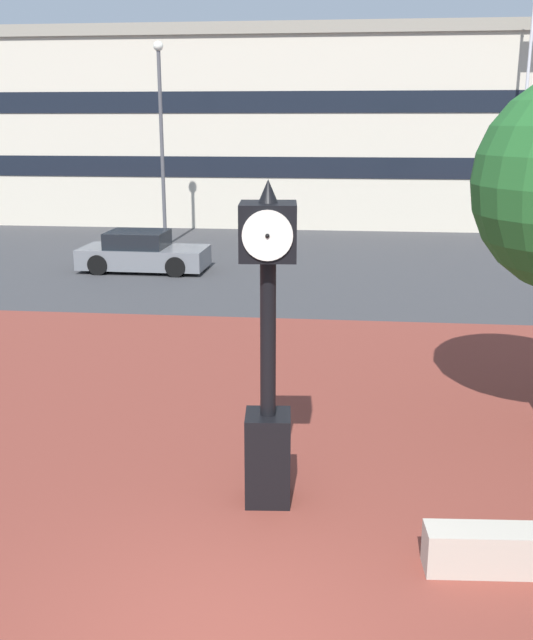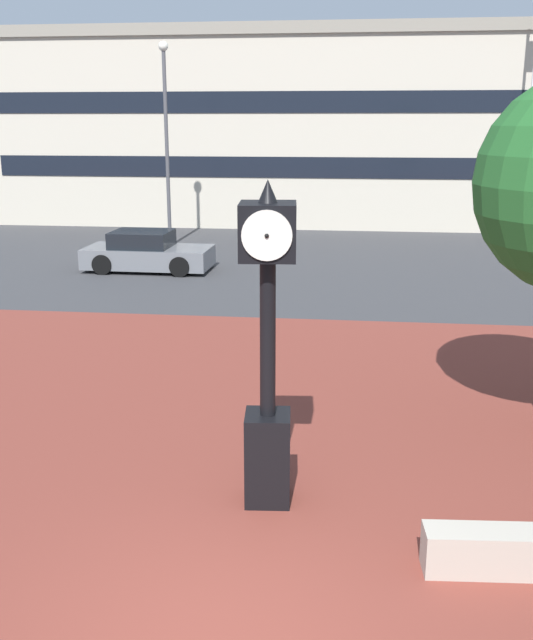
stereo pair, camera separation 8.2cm
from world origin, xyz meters
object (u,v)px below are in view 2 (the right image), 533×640
Objects in this scene: car_street_mid at (147,253)px; civic_building at (299,127)px; street_clock at (268,357)px; street_lamp_post at (166,126)px.

civic_building is (3.70, 16.49, 3.81)m from car_street_mid.
car_street_mid is at bearing 106.59° from street_clock.
street_clock is 0.99× the size of car_street_mid.
street_clock is 31.01m from civic_building.
civic_building is 3.97× the size of street_lamp_post.
street_clock is 15.48m from car_street_mid.
street_clock is at bearing 22.65° from car_street_mid.
civic_building reaches higher than car_street_mid.
car_street_mid is 6.21m from street_lamp_post.
car_street_mid is 0.14× the size of civic_building.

